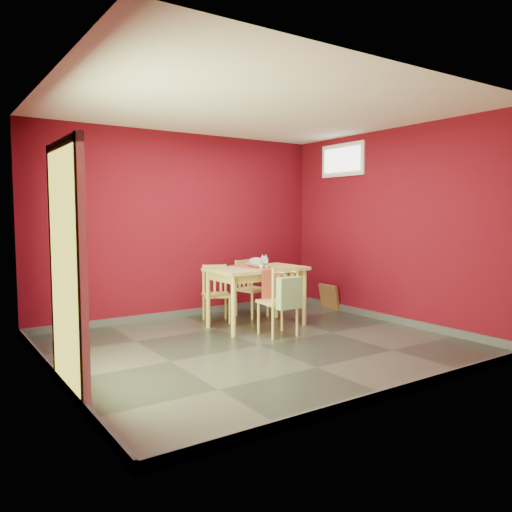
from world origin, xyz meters
TOP-DOWN VIEW (x-y plane):
  - ground at (0.00, 0.00)m, footprint 4.50×4.50m
  - room_shell at (0.00, 0.00)m, footprint 4.50×4.50m
  - doorway at (-2.23, -0.40)m, footprint 0.06×1.01m
  - window at (2.23, 1.00)m, footprint 0.05×0.90m
  - outlet_plate at (1.60, 1.99)m, footprint 0.08×0.02m
  - dining_table at (0.53, 0.85)m, footprint 1.30×0.78m
  - table_runner at (0.53, 0.72)m, footprint 0.39×0.78m
  - chair_far_left at (0.23, 1.43)m, footprint 0.48×0.48m
  - chair_far_right at (0.85, 1.50)m, footprint 0.47×0.47m
  - chair_near at (0.47, 0.25)m, footprint 0.44×0.44m
  - tote_bag at (0.46, 0.04)m, footprint 0.32×0.19m
  - cat at (0.51, 0.81)m, footprint 0.27×0.42m
  - picture_frame at (2.19, 1.22)m, footprint 0.13×0.40m

SIDE VIEW (x-z plane):
  - ground at x=0.00m, z-range 0.00..0.00m
  - room_shell at x=0.00m, z-range -2.20..2.30m
  - picture_frame at x=2.19m, z-range 0.00..0.40m
  - outlet_plate at x=1.60m, z-range 0.24..0.36m
  - chair_far_left at x=0.23m, z-range 0.01..0.81m
  - chair_far_right at x=0.85m, z-range 0.01..0.85m
  - chair_near at x=0.47m, z-range 0.01..0.89m
  - tote_bag at x=0.46m, z-range 0.35..0.80m
  - dining_table at x=0.53m, z-range 0.30..1.11m
  - table_runner at x=0.53m, z-range 0.55..0.94m
  - cat at x=0.51m, z-range 0.80..1.00m
  - doorway at x=-2.23m, z-range 0.06..2.19m
  - window at x=2.23m, z-range 2.10..2.60m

